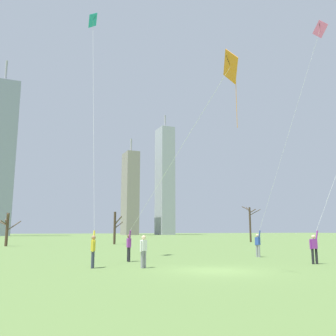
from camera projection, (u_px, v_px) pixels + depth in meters
name	position (u px, v px, depth m)	size (l,w,h in m)	color
ground_plane	(217.00, 271.00, 16.92)	(400.00, 400.00, 0.00)	#5B7A3D
kite_flyer_foreground_left_pink	(268.00, 207.00, 25.47)	(2.79, 5.55, 16.15)	gray
kite_flyer_midfield_right_white	(335.00, 184.00, 21.63)	(8.50, 0.76, 16.19)	black
kite_flyer_midfield_left_orange	(150.00, 208.00, 20.37)	(2.41, 9.77, 9.88)	black
kite_flyer_far_back_teal	(93.00, 178.00, 20.19)	(1.09, 6.90, 17.93)	#33384C
bystander_far_off_by_trees	(144.00, 250.00, 18.23)	(0.44, 0.35, 1.62)	gray
bare_tree_right_of_center	(250.00, 222.00, 58.03)	(2.64, 1.79, 5.77)	#423326
bare_tree_left_of_center	(7.00, 228.00, 43.05)	(2.77, 2.31, 3.94)	#4C3828
bare_tree_rightmost	(115.00, 227.00, 49.13)	(1.37, 3.26, 4.39)	#423326
skyline_squat_block	(130.00, 193.00, 146.82)	(5.21, 8.98, 39.66)	gray
skyline_mid_tower_right	(165.00, 180.00, 154.99)	(5.99, 8.89, 52.32)	#9EA3AD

